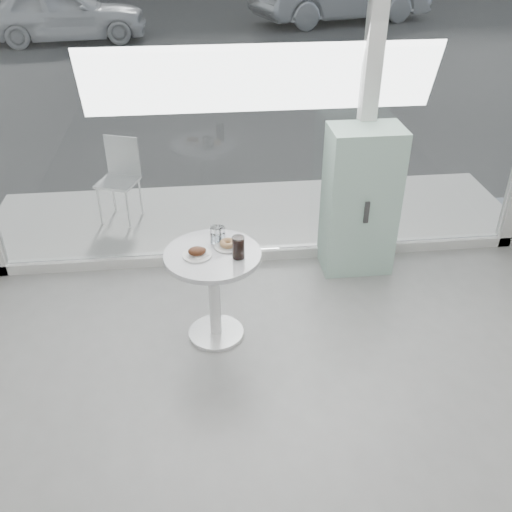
{
  "coord_description": "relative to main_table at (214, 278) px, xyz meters",
  "views": [
    {
      "loc": [
        -0.56,
        -1.65,
        2.99
      ],
      "look_at": [
        -0.2,
        1.7,
        0.85
      ],
      "focal_mm": 40.0,
      "sensor_mm": 36.0,
      "label": 1
    }
  ],
  "objects": [
    {
      "name": "mint_cabinet",
      "position": [
        1.35,
        0.88,
        0.13
      ],
      "size": [
        0.63,
        0.44,
        1.36
      ],
      "rotation": [
        0.0,
        0.0,
        0.01
      ],
      "color": "#9BC6B1",
      "rests_on": "ground"
    },
    {
      "name": "main_table",
      "position": [
        0.0,
        0.0,
        0.0
      ],
      "size": [
        0.72,
        0.72,
        0.77
      ],
      "color": "white",
      "rests_on": "ground"
    },
    {
      "name": "storefront",
      "position": [
        0.57,
        1.1,
        1.16
      ],
      "size": [
        5.0,
        0.14,
        3.0
      ],
      "color": "silver",
      "rests_on": "ground"
    },
    {
      "name": "room_shell",
      "position": [
        0.5,
        -2.46,
        1.36
      ],
      "size": [
        6.0,
        6.0,
        6.0
      ],
      "color": "white",
      "rests_on": "ground"
    },
    {
      "name": "plate_donut",
      "position": [
        0.12,
        0.08,
        0.24
      ],
      "size": [
        0.21,
        0.21,
        0.05
      ],
      "color": "silver",
      "rests_on": "main_table"
    },
    {
      "name": "plate_fritter",
      "position": [
        -0.11,
        -0.02,
        0.25
      ],
      "size": [
        0.21,
        0.21,
        0.07
      ],
      "color": "silver",
      "rests_on": "main_table"
    },
    {
      "name": "car_white",
      "position": [
        -3.03,
        11.28,
        0.1
      ],
      "size": [
        3.96,
        1.96,
        1.3
      ],
      "primitive_type": "imported",
      "rotation": [
        0.0,
        0.0,
        1.69
      ],
      "color": "white",
      "rests_on": "street"
    },
    {
      "name": "patio_chair",
      "position": [
        -0.88,
        2.02,
        -0.01
      ],
      "size": [
        0.48,
        0.48,
        0.86
      ],
      "rotation": [
        0.0,
        0.0,
        -0.35
      ],
      "color": "white",
      "rests_on": "patio_deck"
    },
    {
      "name": "street",
      "position": [
        0.5,
        14.1,
        -0.55
      ],
      "size": [
        40.0,
        24.0,
        0.0
      ],
      "primitive_type": "cube",
      "color": "#333333",
      "rests_on": "ground"
    },
    {
      "name": "water_tumbler_a",
      "position": [
        0.03,
        0.15,
        0.28
      ],
      "size": [
        0.08,
        0.08,
        0.13
      ],
      "color": "white",
      "rests_on": "main_table"
    },
    {
      "name": "patio_deck",
      "position": [
        0.5,
        1.9,
        -0.53
      ],
      "size": [
        5.6,
        1.6,
        0.05
      ],
      "primitive_type": "cube",
      "color": "beige",
      "rests_on": "ground"
    },
    {
      "name": "water_tumbler_b",
      "position": [
        0.07,
        0.16,
        0.27
      ],
      "size": [
        0.07,
        0.07,
        0.12
      ],
      "color": "white",
      "rests_on": "main_table"
    },
    {
      "name": "cola_glass",
      "position": [
        0.19,
        -0.08,
        0.3
      ],
      "size": [
        0.09,
        0.09,
        0.17
      ],
      "color": "white",
      "rests_on": "main_table"
    }
  ]
}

